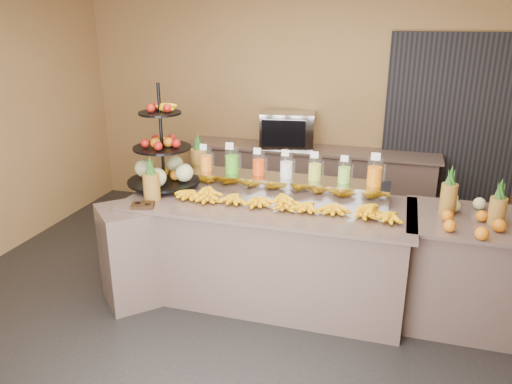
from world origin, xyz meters
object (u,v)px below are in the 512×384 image
at_px(pitcher_tray, 286,185).
at_px(oven_warmer, 288,129).
at_px(banana_heap, 285,201).
at_px(right_fruit_pile, 470,214).
at_px(condiment_caddy, 143,205).
at_px(fruit_stand, 168,162).

height_order(pitcher_tray, oven_warmer, oven_warmer).
bearing_deg(banana_heap, right_fruit_pile, 2.96).
xyz_separation_m(banana_heap, right_fruit_pile, (1.47, 0.08, 0.02)).
bearing_deg(pitcher_tray, condiment_caddy, -147.73).
xyz_separation_m(fruit_stand, oven_warmer, (0.74, 1.81, -0.03)).
distance_m(fruit_stand, oven_warmer, 1.95).
bearing_deg(right_fruit_pile, pitcher_tray, 169.53).
relative_size(fruit_stand, condiment_caddy, 5.20).
bearing_deg(condiment_caddy, fruit_stand, 91.99).
bearing_deg(banana_heap, condiment_caddy, -164.27).
bearing_deg(pitcher_tray, oven_warmer, 102.44).
xyz_separation_m(pitcher_tray, right_fruit_pile, (1.54, -0.28, 0.01)).
distance_m(fruit_stand, condiment_caddy, 0.60).
bearing_deg(pitcher_tray, banana_heap, -78.35).
height_order(condiment_caddy, oven_warmer, oven_warmer).
relative_size(pitcher_tray, right_fruit_pile, 3.77).
bearing_deg(banana_heap, oven_warmer, 102.30).
xyz_separation_m(pitcher_tray, condiment_caddy, (-1.09, -0.69, -0.06)).
bearing_deg(fruit_stand, right_fruit_pile, -22.90).
distance_m(right_fruit_pile, oven_warmer, 2.73).
relative_size(fruit_stand, right_fruit_pile, 1.99).
relative_size(fruit_stand, oven_warmer, 1.51).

